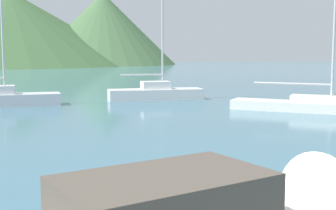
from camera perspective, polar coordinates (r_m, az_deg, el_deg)
The scene contains 4 objects.
sailboat_inner at distance 24.56m, azimuth 17.78°, elevation 0.07°, with size 7.77×6.49×9.48m.
sailboat_outer at distance 29.11m, azimuth -1.50°, elevation 1.60°, with size 5.84×1.62×9.29m.
hill_west at distance 106.98m, azimuth -18.73°, elevation 8.91°, with size 55.72×55.72×15.81m.
hill_central at distance 104.83m, azimuth -7.92°, elevation 9.19°, with size 31.82×31.82×15.59m.
Camera 1 is at (-4.67, -1.52, 3.07)m, focal length 50.00 mm.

